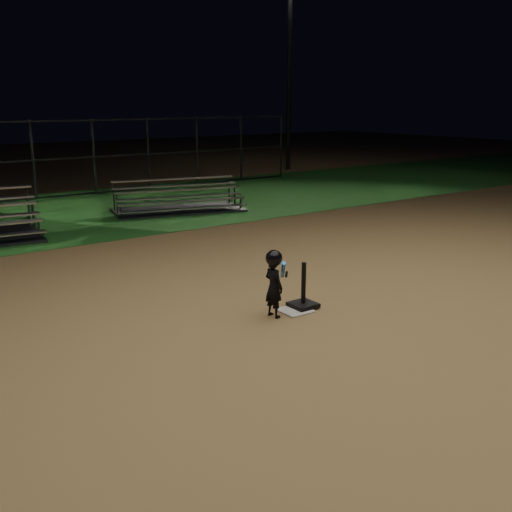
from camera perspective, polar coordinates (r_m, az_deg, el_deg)
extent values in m
plane|color=olive|center=(9.04, 3.75, -5.29)|extent=(80.00, 80.00, 0.00)
cube|color=#1B521A|center=(17.66, -17.48, 3.95)|extent=(60.00, 8.00, 0.01)
cube|color=beige|center=(9.04, 3.75, -5.22)|extent=(0.45, 0.45, 0.02)
cube|color=black|center=(9.17, 4.53, -4.66)|extent=(0.38, 0.38, 0.06)
cylinder|color=black|center=(9.06, 4.57, -2.57)|extent=(0.07, 0.07, 0.64)
imported|color=black|center=(8.67, 1.71, -2.99)|extent=(0.25, 0.35, 0.91)
sphere|color=black|center=(8.55, 1.73, -0.21)|extent=(0.24, 0.24, 0.24)
cylinder|color=blue|center=(8.50, 2.61, -1.31)|extent=(0.33, 0.43, 0.37)
cylinder|color=black|center=(8.72, 2.93, -1.77)|extent=(0.14, 0.17, 0.14)
cube|color=#A3A3A8|center=(16.80, -7.02, 5.22)|extent=(3.55, 1.07, 0.04)
cube|color=#A3A3A8|center=(16.59, -6.77, 4.54)|extent=(3.55, 1.07, 0.03)
cube|color=#A3A3A8|center=(17.24, -7.49, 6.29)|extent=(3.55, 1.07, 0.04)
cube|color=#A3A3A8|center=(17.02, -7.25, 5.64)|extent=(3.55, 1.07, 0.03)
cube|color=#A3A3A8|center=(17.68, -7.93, 7.31)|extent=(3.55, 1.07, 0.04)
cube|color=#A3A3A8|center=(17.46, -7.70, 6.69)|extent=(3.55, 1.07, 0.03)
cube|color=#38383D|center=(17.33, -7.42, 4.38)|extent=(3.92, 2.57, 0.05)
cube|color=#38383D|center=(20.49, -20.24, 5.24)|extent=(20.00, 0.05, 0.05)
cube|color=#38383D|center=(20.34, -20.54, 8.57)|extent=(20.00, 0.05, 0.05)
cube|color=#38383D|center=(20.27, -20.84, 11.94)|extent=(20.00, 0.05, 0.05)
cylinder|color=#38383D|center=(20.34, -20.54, 8.57)|extent=(0.08, 0.08, 2.50)
cylinder|color=#38383D|center=(22.22, -7.91, 9.78)|extent=(0.08, 0.08, 2.50)
cylinder|color=#38383D|center=(24.96, 2.41, 10.43)|extent=(0.08, 0.08, 2.50)
cylinder|color=#2D2D30|center=(27.72, 3.17, 16.52)|extent=(0.20, 0.20, 8.00)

